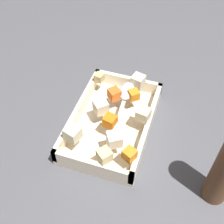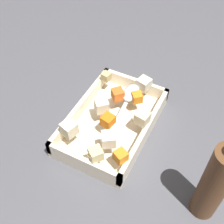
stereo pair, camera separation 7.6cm
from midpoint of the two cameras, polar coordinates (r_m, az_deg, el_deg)
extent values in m
plane|color=#4C4C51|center=(0.82, 3.96, -2.86)|extent=(4.00, 4.00, 0.00)
cube|color=beige|center=(0.81, 2.70, -2.80)|extent=(0.31, 0.20, 0.01)
cube|color=beige|center=(0.77, 9.25, -4.08)|extent=(0.31, 0.01, 0.04)
cube|color=beige|center=(0.81, -3.32, 0.80)|extent=(0.31, 0.01, 0.04)
cube|color=beige|center=(0.71, -2.49, -10.00)|extent=(0.01, 0.20, 0.04)
cube|color=beige|center=(0.88, 6.96, 5.19)|extent=(0.01, 0.20, 0.04)
cube|color=orange|center=(0.80, 7.57, 2.67)|extent=(0.04, 0.04, 0.03)
cube|color=orange|center=(0.80, 3.83, 3.25)|extent=(0.04, 0.04, 0.03)
cube|color=orange|center=(0.74, 2.17, -1.85)|extent=(0.04, 0.04, 0.03)
cube|color=orange|center=(0.68, 4.91, -8.64)|extent=(0.04, 0.04, 0.03)
cube|color=tan|center=(0.85, 1.45, 6.72)|extent=(0.03, 0.03, 0.02)
cube|color=beige|center=(0.77, 0.82, 1.14)|extent=(0.05, 0.05, 0.03)
cube|color=beige|center=(0.75, 8.82, -1.21)|extent=(0.04, 0.04, 0.03)
cube|color=#E0CC89|center=(0.68, 0.06, -8.23)|extent=(0.04, 0.04, 0.03)
cube|color=beige|center=(0.72, -5.29, -3.35)|extent=(0.04, 0.04, 0.03)
cube|color=silver|center=(0.70, 2.44, -5.44)|extent=(0.05, 0.05, 0.03)
cube|color=beige|center=(0.83, 8.78, 5.23)|extent=(0.04, 0.04, 0.03)
ellipsoid|color=silver|center=(0.81, 6.32, 3.58)|extent=(0.07, 0.05, 0.02)
cube|color=silver|center=(0.75, 3.51, -2.55)|extent=(0.16, 0.02, 0.01)
cylinder|color=brown|center=(0.64, 22.42, -13.04)|extent=(0.06, 0.06, 0.22)
camera|label=1|loc=(0.04, -87.13, 3.32)|focal=47.49mm
camera|label=2|loc=(0.04, 92.87, -3.32)|focal=47.49mm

